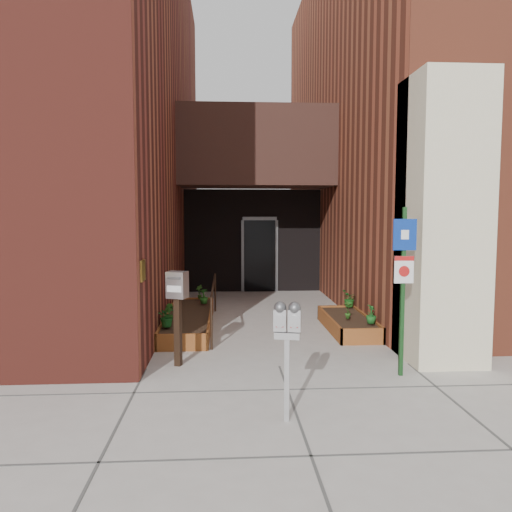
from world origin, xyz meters
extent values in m
plane|color=#9E9991|center=(0.00, 0.00, 0.00)|extent=(80.00, 80.00, 0.00)
cube|color=maroon|center=(-6.00, 6.70, 5.00)|extent=(8.00, 14.60, 10.00)
cube|color=brown|center=(6.00, 7.15, 5.00)|extent=(8.00, 13.70, 10.00)
cube|color=beige|center=(2.55, 0.20, 2.20)|extent=(1.10, 1.20, 4.40)
cube|color=black|center=(0.00, 6.00, 4.00)|extent=(4.20, 2.00, 2.00)
cube|color=black|center=(0.00, 7.40, 1.50)|extent=(4.00, 0.30, 3.00)
cube|color=black|center=(0.20, 7.22, 1.05)|extent=(0.90, 0.06, 2.10)
cube|color=#B79338|center=(-1.99, -0.20, 1.50)|extent=(0.04, 0.30, 0.30)
cube|color=brown|center=(-1.55, 0.92, 0.15)|extent=(0.90, 0.04, 0.30)
cube|color=brown|center=(-1.55, 4.48, 0.15)|extent=(0.90, 0.04, 0.30)
cube|color=brown|center=(-1.98, 2.70, 0.15)|extent=(0.04, 3.60, 0.30)
cube|color=brown|center=(-1.12, 2.70, 0.15)|extent=(0.04, 3.60, 0.30)
cube|color=black|center=(-1.55, 2.70, 0.13)|extent=(0.82, 3.52, 0.26)
cube|color=brown|center=(1.60, 1.12, 0.15)|extent=(0.80, 0.04, 0.30)
cube|color=brown|center=(1.60, 3.28, 0.15)|extent=(0.80, 0.04, 0.30)
cube|color=brown|center=(1.22, 2.20, 0.15)|extent=(0.04, 2.20, 0.30)
cube|color=brown|center=(1.98, 2.20, 0.15)|extent=(0.04, 2.20, 0.30)
cube|color=black|center=(1.60, 2.20, 0.13)|extent=(0.72, 2.12, 0.26)
cylinder|color=black|center=(-1.05, 1.00, 0.45)|extent=(0.04, 0.04, 0.90)
cylinder|color=black|center=(-1.05, 4.30, 0.45)|extent=(0.04, 0.04, 0.90)
cylinder|color=black|center=(-1.05, 2.65, 0.88)|extent=(0.04, 3.30, 0.04)
cube|color=#B0B0B2|center=(-0.13, -1.97, 0.47)|extent=(0.07, 0.07, 0.94)
cube|color=#B0B0B2|center=(-0.13, -1.97, 0.97)|extent=(0.30, 0.17, 0.07)
cube|color=#B0B0B2|center=(-0.21, -1.95, 1.14)|extent=(0.16, 0.12, 0.24)
sphere|color=#59595B|center=(-0.21, -1.95, 1.28)|extent=(0.14, 0.14, 0.14)
cube|color=white|center=(-0.22, -2.00, 1.16)|extent=(0.08, 0.02, 0.05)
cube|color=#B21414|center=(-0.22, -2.00, 1.08)|extent=(0.08, 0.02, 0.03)
cube|color=#B0B0B2|center=(-0.05, -1.98, 1.14)|extent=(0.16, 0.12, 0.24)
sphere|color=#59595B|center=(-0.05, -1.98, 1.28)|extent=(0.14, 0.14, 0.14)
cube|color=white|center=(-0.06, -2.03, 1.16)|extent=(0.08, 0.02, 0.05)
cube|color=#B21414|center=(-0.06, -2.03, 1.08)|extent=(0.08, 0.02, 0.03)
cube|color=#153C18|center=(1.69, -0.51, 1.20)|extent=(0.06, 0.06, 2.40)
cube|color=navy|center=(1.69, -0.55, 2.02)|extent=(0.33, 0.03, 0.44)
cube|color=white|center=(1.69, -0.55, 2.02)|extent=(0.11, 0.02, 0.13)
cube|color=white|center=(1.69, -0.55, 1.53)|extent=(0.27, 0.03, 0.38)
cube|color=#B21414|center=(1.69, -0.55, 1.69)|extent=(0.27, 0.02, 0.07)
cylinder|color=#B21414|center=(1.69, -0.56, 1.51)|extent=(0.15, 0.02, 0.15)
cube|color=black|center=(-1.53, 0.14, 0.53)|extent=(0.12, 0.12, 1.05)
cube|color=#A7A7A9|center=(-1.53, 0.14, 1.24)|extent=(0.34, 0.30, 0.40)
cube|color=#59595B|center=(-1.57, 0.03, 1.36)|extent=(0.20, 0.08, 0.04)
cube|color=white|center=(-1.57, 0.03, 1.20)|extent=(0.22, 0.09, 0.10)
imported|color=#16501A|center=(-1.85, 1.46, 0.49)|extent=(0.48, 0.48, 0.38)
imported|color=#225718|center=(-1.85, 1.66, 0.49)|extent=(0.27, 0.27, 0.37)
imported|color=#205919|center=(-1.29, 3.69, 0.47)|extent=(0.23, 0.23, 0.33)
imported|color=#245117|center=(-1.42, 4.30, 0.47)|extent=(0.25, 0.25, 0.33)
imported|color=#18541B|center=(1.85, 1.50, 0.47)|extent=(0.26, 0.26, 0.34)
imported|color=#2A5E1B|center=(1.53, 1.92, 0.47)|extent=(0.26, 0.26, 0.34)
imported|color=#1B5E1A|center=(1.85, 3.10, 0.48)|extent=(0.42, 0.42, 0.36)
camera|label=1|loc=(-0.81, -7.34, 2.33)|focal=35.00mm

